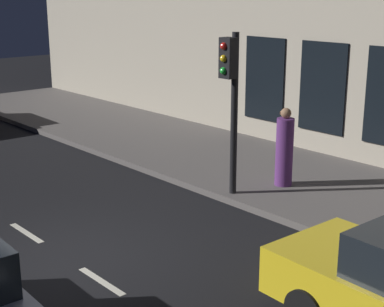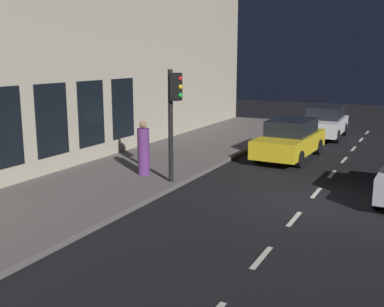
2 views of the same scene
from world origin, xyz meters
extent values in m
plane|color=black|center=(0.00, 0.00, 0.00)|extent=(60.00, 60.00, 0.00)
cube|color=#5B5654|center=(6.25, 0.00, 0.07)|extent=(4.50, 32.00, 0.15)
cube|color=#B2A893|center=(8.80, 0.00, 3.88)|extent=(0.60, 32.00, 7.75)
cube|color=black|center=(8.47, -3.10, 1.97)|extent=(0.04, 1.47, 2.43)
cube|color=black|center=(8.47, -1.03, 1.97)|extent=(0.04, 1.47, 2.43)
cube|color=black|center=(8.47, 1.03, 1.97)|extent=(0.04, 1.47, 2.43)
cube|color=black|center=(8.47, 3.10, 1.97)|extent=(0.04, 1.47, 2.43)
cube|color=beige|center=(0.00, -14.00, 0.00)|extent=(0.12, 1.20, 0.01)
cube|color=beige|center=(0.00, -11.40, 0.00)|extent=(0.12, 1.20, 0.01)
cube|color=beige|center=(0.00, -8.80, 0.00)|extent=(0.12, 1.20, 0.01)
cube|color=beige|center=(0.00, -6.20, 0.00)|extent=(0.12, 1.20, 0.01)
cube|color=beige|center=(0.00, -3.60, 0.00)|extent=(0.12, 1.20, 0.01)
cube|color=beige|center=(0.00, -1.00, 0.00)|extent=(0.12, 1.20, 0.01)
cube|color=beige|center=(0.00, 1.60, 0.00)|extent=(0.12, 1.20, 0.01)
cube|color=beige|center=(0.00, 4.20, 0.00)|extent=(0.12, 1.20, 0.01)
cylinder|color=black|center=(4.32, 0.29, 1.91)|extent=(0.15, 0.15, 3.52)
cube|color=black|center=(4.11, 0.29, 3.15)|extent=(0.26, 0.32, 0.84)
sphere|color=red|center=(3.97, 0.29, 3.40)|extent=(0.15, 0.15, 0.15)
sphere|color=gold|center=(3.97, 0.29, 3.15)|extent=(0.15, 0.15, 0.15)
sphere|color=green|center=(3.97, 0.29, 2.90)|extent=(0.15, 0.15, 0.15)
cube|color=gold|center=(2.06, -5.50, 0.63)|extent=(1.96, 4.56, 0.70)
cube|color=black|center=(2.05, -5.68, 1.28)|extent=(1.65, 2.40, 0.60)
cylinder|color=black|center=(1.30, -4.07, 0.32)|extent=(0.25, 0.65, 0.64)
cylinder|color=black|center=(2.94, -4.14, 0.32)|extent=(0.25, 0.65, 0.64)
cylinder|color=black|center=(1.18, -6.85, 0.32)|extent=(0.25, 0.65, 0.64)
cylinder|color=black|center=(2.82, -6.92, 0.32)|extent=(0.25, 0.65, 0.64)
cube|color=silver|center=(1.80, -11.19, 0.63)|extent=(1.85, 4.10, 0.70)
cube|color=black|center=(1.80, -11.35, 1.28)|extent=(1.61, 2.14, 0.60)
cylinder|color=black|center=(0.95, -9.94, 0.32)|extent=(0.23, 0.64, 0.64)
cylinder|color=black|center=(2.62, -9.91, 0.32)|extent=(0.23, 0.64, 0.64)
cylinder|color=black|center=(0.98, -12.47, 0.32)|extent=(0.23, 0.64, 0.64)
cylinder|color=black|center=(2.65, -12.44, 0.32)|extent=(0.23, 0.64, 0.64)
cylinder|color=black|center=(-1.81, -0.26, 0.32)|extent=(0.24, 0.65, 0.64)
cylinder|color=#5B2D70|center=(5.58, -0.10, 0.94)|extent=(0.56, 0.56, 1.57)
sphere|color=#936B4C|center=(5.58, -0.10, 1.84)|extent=(0.24, 0.24, 0.24)
cube|color=#936B4C|center=(5.52, -0.01, 1.84)|extent=(0.08, 0.07, 0.07)
camera|label=1|loc=(-4.60, -8.32, 4.53)|focal=54.99mm
camera|label=2|loc=(-2.72, 12.78, 4.02)|focal=43.48mm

